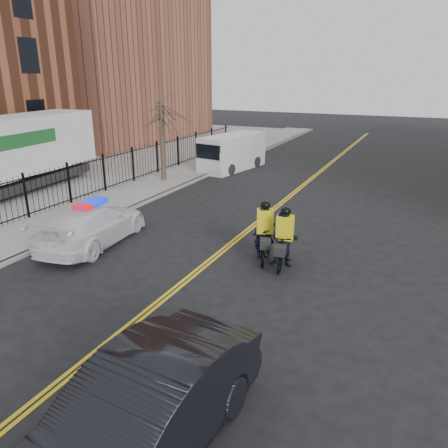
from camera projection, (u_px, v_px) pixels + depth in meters
ground at (196, 272)px, 13.90m from camera, size 120.00×120.00×0.00m
center_line_left at (275, 206)px, 20.77m from camera, size 0.10×60.00×0.01m
center_line_right at (278, 207)px, 20.71m from camera, size 0.10×60.00×0.01m
sidewalk at (146, 189)px, 23.74m from camera, size 3.00×60.00×0.15m
curb at (169, 192)px, 23.14m from camera, size 0.20×60.00×0.15m
iron_fence at (122, 169)px, 24.04m from camera, size 0.12×28.00×2.00m
lot_pad at (10, 172)px, 27.99m from camera, size 18.00×60.00×0.02m
warehouse_far at (103, 62)px, 41.41m from camera, size 14.00×18.00×14.00m
street_tree at (161, 120)px, 24.36m from camera, size 3.20×3.20×4.80m
police_cruiser at (93, 225)px, 16.01m from camera, size 2.70×5.30×1.63m
dark_sedan at (140, 417)px, 6.87m from camera, size 2.15×5.41×1.75m
cargo_van at (231, 153)px, 28.53m from camera, size 2.81×5.59×2.24m
cyclist_near at (264, 240)px, 14.64m from camera, size 1.48×2.24×2.08m
cyclist_far at (284, 244)px, 14.07m from camera, size 1.00×2.08×2.05m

